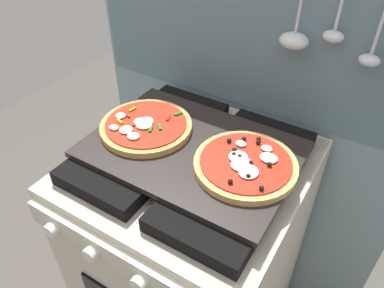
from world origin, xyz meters
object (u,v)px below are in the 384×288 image
(baking_tray, at_px, (192,149))
(pizza_right, at_px, (245,165))
(stove, at_px, (192,253))
(pizza_left, at_px, (145,127))

(baking_tray, height_order, pizza_right, pizza_right)
(stove, bearing_deg, pizza_right, -0.55)
(baking_tray, height_order, pizza_left, pizza_left)
(baking_tray, xyz_separation_m, pizza_left, (-0.15, -0.01, 0.02))
(baking_tray, xyz_separation_m, pizza_right, (0.15, -0.00, 0.02))
(stove, height_order, baking_tray, baking_tray)
(baking_tray, relative_size, pizza_right, 2.13)
(pizza_left, bearing_deg, stove, 1.36)
(stove, distance_m, baking_tray, 0.46)
(stove, bearing_deg, pizza_left, -178.64)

